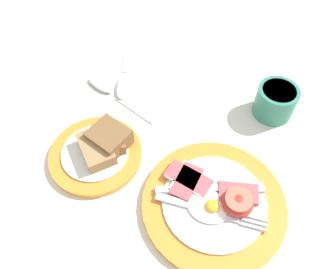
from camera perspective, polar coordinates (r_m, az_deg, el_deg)
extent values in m
plane|color=beige|center=(0.59, 2.00, -8.13)|extent=(3.00, 3.00, 0.00)
cylinder|color=orange|center=(0.57, 7.98, -11.80)|extent=(0.24, 0.24, 0.01)
cylinder|color=silver|center=(0.56, 8.07, -11.46)|extent=(0.17, 0.17, 0.00)
cube|color=#BC5156|center=(0.57, 3.27, -8.19)|extent=(0.04, 0.07, 0.01)
cube|color=beige|center=(0.57, 1.77, -7.54)|extent=(0.02, 0.06, 0.01)
cube|color=#BC5156|center=(0.57, 3.64, -7.38)|extent=(0.09, 0.05, 0.01)
cube|color=beige|center=(0.56, 2.80, -8.59)|extent=(0.07, 0.03, 0.01)
cube|color=#BC5156|center=(0.57, 12.18, -9.85)|extent=(0.07, 0.05, 0.01)
cube|color=beige|center=(0.57, 12.16, -8.39)|extent=(0.06, 0.03, 0.01)
ellipsoid|color=red|center=(0.55, 12.04, -11.46)|extent=(0.05, 0.05, 0.03)
cylinder|color=#DB664C|center=(0.54, 12.26, -10.92)|extent=(0.04, 0.04, 0.00)
ellipsoid|color=white|center=(0.55, 7.10, -12.33)|extent=(0.07, 0.06, 0.01)
ellipsoid|color=yellow|center=(0.54, 7.72, -12.23)|extent=(0.02, 0.02, 0.01)
cube|color=silver|center=(0.55, 3.29, -12.06)|extent=(0.11, 0.02, 0.00)
cube|color=silver|center=(0.55, 10.91, -13.79)|extent=(0.03, 0.02, 0.00)
cube|color=silver|center=(0.55, 14.65, -15.33)|extent=(0.04, 0.01, 0.00)
cube|color=silver|center=(0.55, 14.76, -14.57)|extent=(0.04, 0.01, 0.00)
cube|color=silver|center=(0.56, 14.87, -13.83)|extent=(0.04, 0.01, 0.00)
cube|color=silver|center=(0.56, 3.33, -9.45)|extent=(0.10, 0.05, 0.00)
cube|color=#9EA0A5|center=(0.58, 12.67, -8.97)|extent=(0.08, 0.05, 0.00)
cylinder|color=orange|center=(0.62, -12.48, -3.49)|extent=(0.17, 0.17, 0.01)
cylinder|color=silver|center=(0.62, -12.61, -3.08)|extent=(0.12, 0.12, 0.00)
cube|color=#9E7A4C|center=(0.60, -12.29, -2.25)|extent=(0.09, 0.09, 0.03)
cube|color=brown|center=(0.61, -10.19, -0.56)|extent=(0.08, 0.08, 0.03)
cube|color=olive|center=(0.61, -10.08, -1.12)|extent=(0.07, 0.07, 0.02)
cylinder|color=#337F6B|center=(0.69, 18.18, 5.50)|extent=(0.08, 0.08, 0.06)
cylinder|color=white|center=(0.67, 18.79, 7.09)|extent=(0.07, 0.07, 0.01)
cube|color=silver|center=(0.68, -5.79, 4.40)|extent=(0.10, 0.05, 0.01)
ellipsoid|color=silver|center=(0.74, -11.74, 8.48)|extent=(0.07, 0.05, 0.01)
cube|color=silver|center=(0.80, -7.24, 13.34)|extent=(0.04, 0.11, 0.01)
ellipsoid|color=silver|center=(0.72, -7.99, 8.16)|extent=(0.05, 0.07, 0.01)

